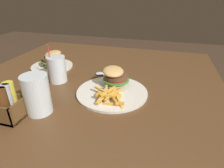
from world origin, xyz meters
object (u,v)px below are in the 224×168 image
object	(u,v)px
spoon	(102,74)
beer_glass	(37,95)
meal_plate_near	(113,85)
condiment_caddy	(9,105)
meal_plate_far	(52,61)
juice_glass	(57,70)

from	to	relation	value
spoon	beer_glass	bearing A→B (deg)	67.56
meal_plate_near	condiment_caddy	distance (m)	0.41
spoon	meal_plate_far	bearing A→B (deg)	-10.89
juice_glass	condiment_caddy	world-z (taller)	juice_glass
juice_glass	spoon	size ratio (longest dim) A/B	1.23
meal_plate_far	beer_glass	bearing A→B (deg)	-154.20
beer_glass	juice_glass	xyz separation A→B (m)	(0.25, 0.07, -0.01)
juice_glass	condiment_caddy	distance (m)	0.31
beer_glass	spoon	size ratio (longest dim) A/B	0.97
juice_glass	condiment_caddy	xyz separation A→B (m)	(-0.31, 0.01, -0.01)
meal_plate_near	juice_glass	bearing A→B (deg)	85.62
juice_glass	meal_plate_far	world-z (taller)	juice_glass
meal_plate_near	spoon	bearing A→B (deg)	35.32
spoon	condiment_caddy	distance (m)	0.48
beer_glass	condiment_caddy	world-z (taller)	beer_glass
meal_plate_near	beer_glass	size ratio (longest dim) A/B	2.10
meal_plate_near	beer_glass	world-z (taller)	beer_glass
juice_glass	beer_glass	bearing A→B (deg)	-164.67
juice_glass	spoon	world-z (taller)	juice_glass
meal_plate_near	meal_plate_far	distance (m)	0.45
beer_glass	meal_plate_far	distance (m)	0.45
meal_plate_near	beer_glass	bearing A→B (deg)	136.12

